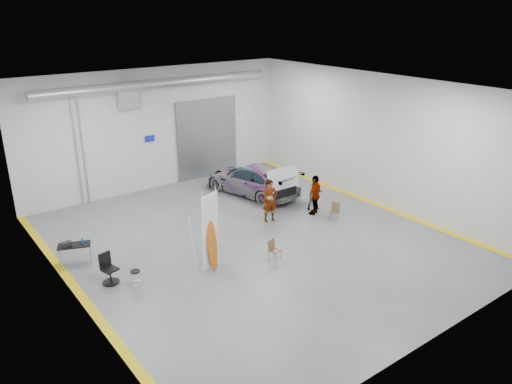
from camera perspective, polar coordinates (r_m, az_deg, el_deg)
ground at (r=19.89m, az=-0.26°, el=-5.56°), size 16.00×16.00×0.00m
room_shell at (r=20.36m, az=-3.49°, el=7.24°), size 14.02×16.18×6.01m
sedan_car at (r=24.48m, az=-0.46°, el=1.46°), size 3.12×5.42×1.48m
person_a at (r=21.29m, az=1.60°, el=-0.98°), size 0.75×0.57×1.88m
person_b at (r=22.71m, az=6.83°, el=-0.16°), size 0.86×0.73×1.55m
person_c at (r=22.16m, az=6.78°, el=-0.32°), size 1.14×0.84×1.82m
surfboard_display at (r=17.31m, az=-5.33°, el=-5.34°), size 0.82×0.43×3.03m
folding_chair_near at (r=18.33m, az=2.15°, el=-7.12°), size 0.45×0.47×0.79m
folding_chair_far at (r=21.86m, az=8.89°, el=-2.62°), size 0.48×0.59×0.78m
shop_stool at (r=17.05m, az=-13.57°, el=-9.71°), size 0.34×0.34×0.66m
work_table at (r=19.11m, az=-20.27°, el=-5.72°), size 1.26×0.93×0.92m
office_chair at (r=17.56m, az=-16.44°, el=-8.55°), size 0.57×0.59×1.06m
trunk_lid at (r=22.53m, az=3.01°, el=1.74°), size 1.72×1.05×0.04m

